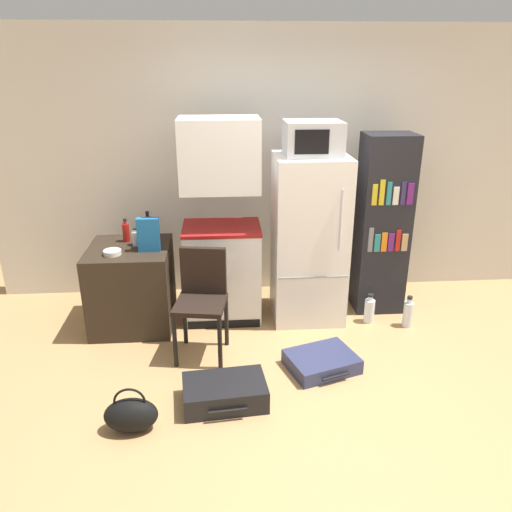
% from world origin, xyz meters
% --- Properties ---
extents(ground_plane, '(24.00, 24.00, 0.00)m').
position_xyz_m(ground_plane, '(0.00, 0.00, 0.00)').
color(ground_plane, tan).
extents(wall_back, '(6.40, 0.10, 2.66)m').
position_xyz_m(wall_back, '(0.20, 2.00, 1.33)').
color(wall_back, beige).
rests_on(wall_back, ground_plane).
extents(side_table, '(0.72, 0.73, 0.76)m').
position_xyz_m(side_table, '(-1.53, 1.23, 0.38)').
color(side_table, '#2D2319').
rests_on(side_table, ground_plane).
extents(kitchen_hutch, '(0.71, 0.54, 1.88)m').
position_xyz_m(kitchen_hutch, '(-0.69, 1.34, 0.87)').
color(kitchen_hutch, white).
rests_on(kitchen_hutch, ground_plane).
extents(refrigerator, '(0.65, 0.64, 1.55)m').
position_xyz_m(refrigerator, '(0.11, 1.29, 0.78)').
color(refrigerator, white).
rests_on(refrigerator, ground_plane).
extents(microwave, '(0.49, 0.41, 0.29)m').
position_xyz_m(microwave, '(0.11, 1.29, 1.70)').
color(microwave, '#B7B7BC').
rests_on(microwave, refrigerator).
extents(bookshelf, '(0.46, 0.39, 1.72)m').
position_xyz_m(bookshelf, '(0.84, 1.41, 0.86)').
color(bookshelf, black).
rests_on(bookshelf, ground_plane).
extents(bottle_clear_short, '(0.07, 0.07, 0.16)m').
position_xyz_m(bottle_clear_short, '(-1.47, 1.29, 0.83)').
color(bottle_clear_short, silver).
rests_on(bottle_clear_short, side_table).
extents(bottle_ketchup_red, '(0.06, 0.06, 0.22)m').
position_xyz_m(bottle_ketchup_red, '(-1.57, 1.40, 0.86)').
color(bottle_ketchup_red, '#AD1914').
rests_on(bottle_ketchup_red, side_table).
extents(bottle_wine_dark, '(0.06, 0.06, 0.26)m').
position_xyz_m(bottle_wine_dark, '(-1.38, 1.49, 0.87)').
color(bottle_wine_dark, black).
rests_on(bottle_wine_dark, side_table).
extents(bowl, '(0.15, 0.15, 0.04)m').
position_xyz_m(bowl, '(-1.64, 1.06, 0.79)').
color(bowl, silver).
rests_on(bowl, side_table).
extents(cereal_box, '(0.19, 0.07, 0.30)m').
position_xyz_m(cereal_box, '(-1.33, 1.14, 0.91)').
color(cereal_box, '#1E66A8').
rests_on(cereal_box, side_table).
extents(chair, '(0.46, 0.46, 0.90)m').
position_xyz_m(chair, '(-0.87, 0.71, 0.55)').
color(chair, black).
rests_on(chair, ground_plane).
extents(suitcase_large_flat, '(0.63, 0.55, 0.12)m').
position_xyz_m(suitcase_large_flat, '(0.09, 0.37, 0.06)').
color(suitcase_large_flat, navy).
rests_on(suitcase_large_flat, ground_plane).
extents(suitcase_small_flat, '(0.63, 0.44, 0.17)m').
position_xyz_m(suitcase_small_flat, '(-0.70, -0.02, 0.09)').
color(suitcase_small_flat, black).
rests_on(suitcase_small_flat, ground_plane).
extents(handbag, '(0.36, 0.20, 0.33)m').
position_xyz_m(handbag, '(-1.33, -0.26, 0.12)').
color(handbag, black).
rests_on(handbag, ground_plane).
extents(water_bottle_front, '(0.09, 0.09, 0.31)m').
position_xyz_m(water_bottle_front, '(1.02, 0.99, 0.13)').
color(water_bottle_front, silver).
rests_on(water_bottle_front, ground_plane).
extents(water_bottle_middle, '(0.10, 0.10, 0.29)m').
position_xyz_m(water_bottle_middle, '(0.68, 1.09, 0.12)').
color(water_bottle_middle, silver).
rests_on(water_bottle_middle, ground_plane).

